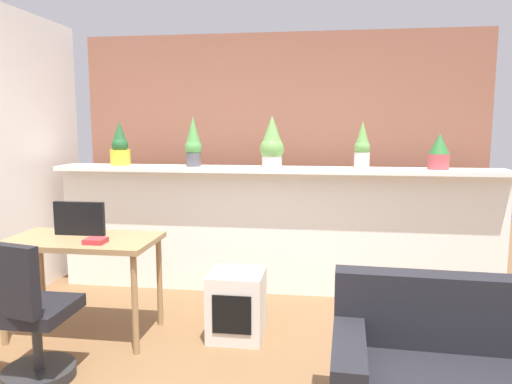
% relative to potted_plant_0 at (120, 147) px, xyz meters
% --- Properties ---
extents(divider_wall, '(4.11, 0.16, 1.15)m').
position_rel_potted_plant_0_xyz_m(divider_wall, '(1.49, 0.01, -0.80)').
color(divider_wall, white).
rests_on(divider_wall, ground).
extents(plant_shelf, '(4.11, 0.39, 0.04)m').
position_rel_potted_plant_0_xyz_m(plant_shelf, '(1.49, -0.03, -0.20)').
color(plant_shelf, white).
rests_on(plant_shelf, divider_wall).
extents(brick_wall_behind, '(4.11, 0.10, 2.50)m').
position_rel_potted_plant_0_xyz_m(brick_wall_behind, '(1.49, 0.61, -0.12)').
color(brick_wall_behind, '#935B47').
rests_on(brick_wall_behind, ground).
extents(potted_plant_0, '(0.19, 0.19, 0.42)m').
position_rel_potted_plant_0_xyz_m(potted_plant_0, '(0.00, 0.00, 0.00)').
color(potted_plant_0, gold).
rests_on(potted_plant_0, plant_shelf).
extents(potted_plant_1, '(0.16, 0.16, 0.47)m').
position_rel_potted_plant_0_xyz_m(potted_plant_1, '(0.73, -0.03, 0.04)').
color(potted_plant_1, '#4C4C51').
rests_on(potted_plant_1, plant_shelf).
extents(potted_plant_2, '(0.22, 0.22, 0.47)m').
position_rel_potted_plant_0_xyz_m(potted_plant_2, '(1.47, -0.03, 0.04)').
color(potted_plant_2, silver).
rests_on(potted_plant_2, plant_shelf).
extents(potted_plant_3, '(0.14, 0.14, 0.42)m').
position_rel_potted_plant_0_xyz_m(potted_plant_3, '(2.28, -0.04, 0.02)').
color(potted_plant_3, silver).
rests_on(potted_plant_3, plant_shelf).
extents(potted_plant_4, '(0.18, 0.18, 0.31)m').
position_rel_potted_plant_0_xyz_m(potted_plant_4, '(2.93, -0.03, -0.02)').
color(potted_plant_4, '#B7474C').
rests_on(potted_plant_4, plant_shelf).
extents(desk, '(1.10, 0.60, 0.75)m').
position_rel_potted_plant_0_xyz_m(desk, '(0.18, -1.14, -0.71)').
color(desk, '#99754C').
rests_on(desk, ground).
extents(tv_monitor, '(0.39, 0.04, 0.26)m').
position_rel_potted_plant_0_xyz_m(tv_monitor, '(0.12, -1.06, -0.49)').
color(tv_monitor, black).
rests_on(tv_monitor, desk).
extents(office_chair, '(0.49, 0.49, 0.91)m').
position_rel_potted_plant_0_xyz_m(office_chair, '(0.19, -1.84, -0.98)').
color(office_chair, '#262628').
rests_on(office_chair, ground).
extents(side_cube_shelf, '(0.40, 0.41, 0.50)m').
position_rel_potted_plant_0_xyz_m(side_cube_shelf, '(1.32, -1.02, -1.12)').
color(side_cube_shelf, silver).
rests_on(side_cube_shelf, ground).
extents(book_on_desk, '(0.14, 0.13, 0.04)m').
position_rel_potted_plant_0_xyz_m(book_on_desk, '(0.36, -1.28, -0.60)').
color(book_on_desk, '#B22D33').
rests_on(book_on_desk, desk).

